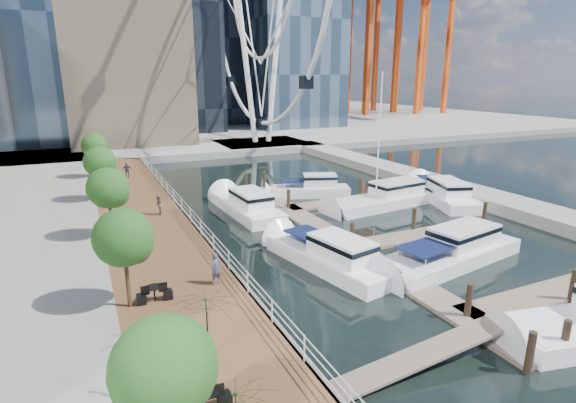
{
  "coord_description": "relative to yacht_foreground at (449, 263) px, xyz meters",
  "views": [
    {
      "loc": [
        -12.59,
        -15.65,
        10.98
      ],
      "look_at": [
        -0.46,
        10.61,
        3.0
      ],
      "focal_mm": 28.0,
      "sensor_mm": 36.0,
      "label": 1
    }
  ],
  "objects": [
    {
      "name": "ground",
      "position": [
        -7.11,
        -3.42,
        0.0
      ],
      "size": [
        520.0,
        520.0,
        0.0
      ],
      "primitive_type": "plane",
      "color": "black",
      "rests_on": "ground"
    },
    {
      "name": "boardwalk",
      "position": [
        -16.11,
        11.58,
        0.5
      ],
      "size": [
        6.0,
        60.0,
        1.0
      ],
      "primitive_type": "cube",
      "color": "brown",
      "rests_on": "ground"
    },
    {
      "name": "seawall",
      "position": [
        -13.11,
        11.58,
        0.5
      ],
      "size": [
        0.25,
        60.0,
        1.0
      ],
      "primitive_type": "cube",
      "color": "#595954",
      "rests_on": "ground"
    },
    {
      "name": "land_far",
      "position": [
        -7.11,
        98.58,
        0.5
      ],
      "size": [
        200.0,
        114.0,
        1.0
      ],
      "primitive_type": "cube",
      "color": "gray",
      "rests_on": "ground"
    },
    {
      "name": "breakwater",
      "position": [
        12.89,
        16.58,
        0.5
      ],
      "size": [
        4.0,
        60.0,
        1.0
      ],
      "primitive_type": "cube",
      "color": "gray",
      "rests_on": "ground"
    },
    {
      "name": "pier",
      "position": [
        6.89,
        48.58,
        0.5
      ],
      "size": [
        14.0,
        12.0,
        1.0
      ],
      "primitive_type": "cube",
      "color": "gray",
      "rests_on": "ground"
    },
    {
      "name": "railing",
      "position": [
        -13.21,
        11.58,
        1.52
      ],
      "size": [
        0.1,
        60.0,
        1.05
      ],
      "primitive_type": null,
      "color": "white",
      "rests_on": "boardwalk"
    },
    {
      "name": "floating_docks",
      "position": [
        0.86,
        6.56,
        0.49
      ],
      "size": [
        16.0,
        34.0,
        2.6
      ],
      "color": "#6D6051",
      "rests_on": "ground"
    },
    {
      "name": "port_cranes",
      "position": [
        60.56,
        92.25,
        20.0
      ],
      "size": [
        40.0,
        52.0,
        38.0
      ],
      "color": "#D84C14",
      "rests_on": "ground"
    },
    {
      "name": "street_trees",
      "position": [
        -18.51,
        10.58,
        4.29
      ],
      "size": [
        2.6,
        42.6,
        4.6
      ],
      "color": "#3F2B1C",
      "rests_on": "ground"
    },
    {
      "name": "cafe_tables",
      "position": [
        -17.51,
        -5.42,
        1.37
      ],
      "size": [
        2.5,
        13.7,
        0.74
      ],
      "color": "black",
      "rests_on": "ground"
    },
    {
      "name": "yacht_foreground",
      "position": [
        0.0,
        0.0,
        0.0
      ],
      "size": [
        11.95,
        5.11,
        2.15
      ],
      "primitive_type": null,
      "rotation": [
        0.0,
        0.0,
        1.75
      ],
      "color": "white",
      "rests_on": "ground"
    },
    {
      "name": "pedestrian_near",
      "position": [
        -14.3,
        1.16,
        1.82
      ],
      "size": [
        0.72,
        0.63,
        1.65
      ],
      "primitive_type": "imported",
      "rotation": [
        0.0,
        0.0,
        0.49
      ],
      "color": "#4D4D67",
      "rests_on": "boardwalk"
    },
    {
      "name": "pedestrian_mid",
      "position": [
        -14.97,
        14.39,
        1.76
      ],
      "size": [
        0.63,
        0.78,
        1.51
      ],
      "primitive_type": "imported",
      "rotation": [
        0.0,
        0.0,
        -1.65
      ],
      "color": "#84635B",
      "rests_on": "boardwalk"
    },
    {
      "name": "pedestrian_far",
      "position": [
        -15.72,
        29.18,
        1.81
      ],
      "size": [
        0.97,
        0.46,
        1.62
      ],
      "primitive_type": "imported",
      "rotation": [
        0.0,
        0.0,
        3.21
      ],
      "color": "#2D3239",
      "rests_on": "boardwalk"
    },
    {
      "name": "moored_yachts",
      "position": [
        2.16,
        10.12,
        0.0
      ],
      "size": [
        23.08,
        32.31,
        11.5
      ],
      "color": "silver",
      "rests_on": "ground"
    },
    {
      "name": "cafe_seating",
      "position": [
        -17.27,
        -6.47,
        2.19
      ],
      "size": [
        5.53,
        7.98,
        2.47
      ],
      "color": "black",
      "rests_on": "ground"
    }
  ]
}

